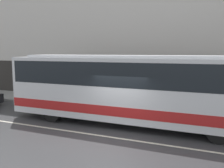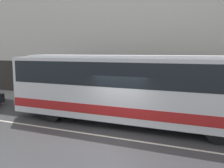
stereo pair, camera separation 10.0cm
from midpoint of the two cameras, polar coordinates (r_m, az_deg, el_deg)
The scene contains 5 objects.
ground_plane at distance 10.68m, azimuth -0.24°, elevation -12.11°, with size 60.00×60.00×0.00m, color #38383A.
sidewalk at distance 15.69m, azimuth 7.87°, elevation -5.50°, with size 60.00×3.04×0.17m.
building_facade at distance 17.07m, azimuth 9.77°, elevation 15.30°, with size 60.00×0.35×12.31m.
lane_stripe at distance 10.68m, azimuth -0.24°, elevation -12.09°, with size 54.00×0.14×0.01m.
transit_bus at distance 12.22m, azimuth 2.74°, elevation -0.37°, with size 11.86×2.57×3.40m.
Camera 1 is at (3.97, -9.26, 3.57)m, focal length 40.00 mm.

